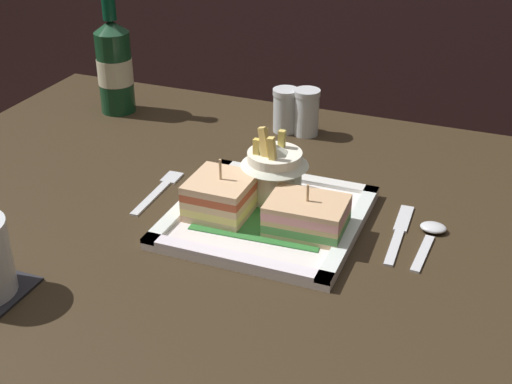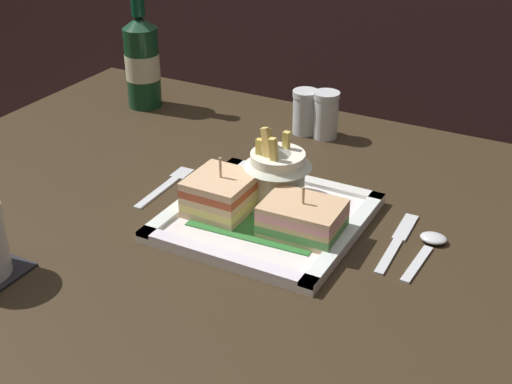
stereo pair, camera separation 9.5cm
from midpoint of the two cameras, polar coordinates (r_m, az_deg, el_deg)
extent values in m
cube|color=#332717|center=(0.99, 1.93, -2.57)|extent=(1.13, 0.83, 0.03)
cylinder|color=#2C2712|center=(1.65, -8.28, -4.04)|extent=(0.07, 0.07, 0.71)
cube|color=white|center=(0.96, 3.70, -2.27)|extent=(0.25, 0.25, 0.01)
cube|color=#2F7432|center=(0.96, 3.71, -1.97)|extent=(0.18, 0.15, 0.00)
cube|color=white|center=(0.87, 0.47, -5.27)|extent=(0.25, 0.02, 0.01)
cube|color=white|center=(1.05, 6.37, 0.97)|extent=(0.25, 0.02, 0.01)
cube|color=white|center=(1.00, -2.29, -0.28)|extent=(0.02, 0.25, 0.01)
cube|color=white|center=(0.92, 10.25, -3.55)|extent=(0.02, 0.25, 0.01)
cube|color=#E1B28A|center=(0.97, 0.00, -1.34)|extent=(0.08, 0.09, 0.01)
cube|color=#F3DA77|center=(0.96, 0.00, -0.80)|extent=(0.08, 0.09, 0.01)
cube|color=#E3BE88|center=(0.96, 0.00, -0.25)|extent=(0.08, 0.09, 0.01)
cube|color=#C05331|center=(0.95, 0.00, 0.30)|extent=(0.08, 0.09, 0.01)
cube|color=#E1B487|center=(0.95, 0.00, 0.86)|extent=(0.08, 0.09, 0.01)
cylinder|color=tan|center=(0.95, 0.00, 0.52)|extent=(0.00, 0.00, 0.08)
cube|color=tan|center=(0.92, 6.71, -3.20)|extent=(0.10, 0.08, 0.01)
cube|color=#519249|center=(0.92, 6.74, -2.71)|extent=(0.10, 0.08, 0.01)
cube|color=tan|center=(0.91, 6.77, -2.22)|extent=(0.10, 0.08, 0.01)
cube|color=pink|center=(0.91, 6.80, -1.72)|extent=(0.10, 0.08, 0.01)
cube|color=#D8AB7E|center=(0.91, 6.83, -1.22)|extent=(0.10, 0.08, 0.01)
cylinder|color=tan|center=(0.91, 6.81, -1.58)|extent=(0.00, 0.00, 0.07)
cylinder|color=white|center=(0.98, 4.53, 1.19)|extent=(0.08, 0.08, 0.07)
cone|color=silver|center=(0.97, 4.60, 2.89)|extent=(0.10, 0.10, 0.03)
cube|color=#E5C461|center=(0.95, 4.37, 2.51)|extent=(0.02, 0.01, 0.06)
cube|color=#D6BC57|center=(0.98, 4.18, 2.82)|extent=(0.01, 0.01, 0.05)
cube|color=#F1CA6A|center=(0.96, 3.83, 3.04)|extent=(0.02, 0.02, 0.07)
cube|color=#F7DE7F|center=(0.96, 3.76, 2.54)|extent=(0.02, 0.02, 0.06)
cube|color=#E1BB5E|center=(0.96, 3.88, 3.07)|extent=(0.02, 0.03, 0.07)
cube|color=#E0C155|center=(0.97, 3.13, 2.74)|extent=(0.01, 0.01, 0.05)
cube|color=#DEC45D|center=(0.99, 5.20, 3.28)|extent=(0.01, 0.01, 0.06)
cylinder|color=#133F22|center=(1.34, -7.12, 9.90)|extent=(0.06, 0.06, 0.15)
cone|color=#1C4229|center=(1.31, -7.35, 13.45)|extent=(0.06, 0.06, 0.02)
cylinder|color=beige|center=(1.34, -7.13, 10.02)|extent=(0.06, 0.06, 0.05)
cube|color=silver|center=(1.04, -5.42, -0.12)|extent=(0.02, 0.10, 0.00)
cube|color=silver|center=(1.09, -3.53, 1.45)|extent=(0.03, 0.04, 0.00)
cube|color=silver|center=(0.91, 13.65, -5.16)|extent=(0.02, 0.09, 0.00)
cube|color=silver|center=(0.98, 14.75, -2.86)|extent=(0.02, 0.07, 0.00)
cube|color=silver|center=(0.91, 15.87, -5.72)|extent=(0.02, 0.09, 0.00)
ellipsoid|color=silver|center=(0.96, 16.97, -3.67)|extent=(0.04, 0.03, 0.01)
cylinder|color=silver|center=(1.23, 6.23, 6.19)|extent=(0.04, 0.04, 0.07)
cylinder|color=white|center=(1.23, 6.20, 5.61)|extent=(0.04, 0.04, 0.04)
cylinder|color=silver|center=(1.21, 6.33, 7.87)|extent=(0.05, 0.05, 0.01)
cylinder|color=silver|center=(1.21, 7.91, 5.93)|extent=(0.04, 0.04, 0.07)
cylinder|color=#333623|center=(1.22, 7.86, 5.31)|extent=(0.04, 0.04, 0.04)
cylinder|color=silver|center=(1.20, 8.04, 7.71)|extent=(0.04, 0.04, 0.01)
camera|label=1|loc=(0.05, -87.14, 1.56)|focal=49.46mm
camera|label=2|loc=(0.05, 92.86, -1.56)|focal=49.46mm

